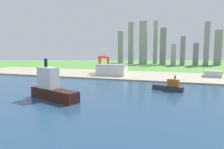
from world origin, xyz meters
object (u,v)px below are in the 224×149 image
at_px(cargo_ship, 52,88).
at_px(warehouse_main, 112,70).
at_px(warehouse_annex, 212,74).
at_px(container_barge, 169,86).
at_px(port_crane_red, 104,60).

relative_size(cargo_ship, warehouse_main, 1.15).
height_order(warehouse_main, warehouse_annex, warehouse_main).
xyz_separation_m(cargo_ship, warehouse_main, (4.24, 203.43, 0.28)).
bearing_deg(cargo_ship, container_barge, 36.37).
distance_m(cargo_ship, warehouse_annex, 313.98).
bearing_deg(cargo_ship, port_crane_red, 96.57).
bearing_deg(warehouse_annex, warehouse_main, -167.77).
xyz_separation_m(port_crane_red, warehouse_annex, (224.07, 3.61, -21.76)).
relative_size(container_barge, warehouse_annex, 1.31).
bearing_deg(warehouse_annex, port_crane_red, -179.08).
xyz_separation_m(container_barge, cargo_ship, (-123.63, -91.07, 7.12)).
distance_m(port_crane_red, warehouse_main, 52.43).
distance_m(cargo_ship, warehouse_main, 203.48).
bearing_deg(container_barge, warehouse_main, 136.74).
bearing_deg(container_barge, port_crane_red, 135.21).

